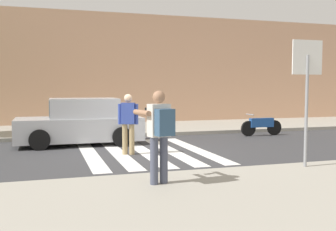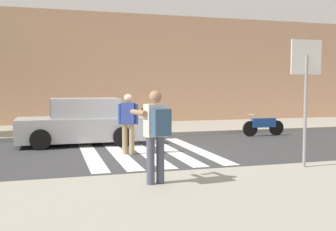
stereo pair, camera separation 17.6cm
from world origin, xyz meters
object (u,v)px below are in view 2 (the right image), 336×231
Objects in this scene: motorcycle at (263,125)px; stop_sign at (306,75)px; pedestrian_crossing at (128,121)px; parked_car_silver at (82,123)px; photographer_with_backpack at (156,129)px.

stop_sign is at bearing -112.55° from motorcycle.
pedestrian_crossing is 0.98× the size of motorcycle.
pedestrian_crossing is 6.52m from motorcycle.
stop_sign is 6.96m from motorcycle.
pedestrian_crossing is (-3.32, 3.51, -1.23)m from stop_sign.
stop_sign is 4.99m from pedestrian_crossing.
stop_sign is 1.64× the size of pedestrian_crossing.
pedestrian_crossing is at bearing -65.03° from parked_car_silver.
parked_car_silver is at bearing 97.68° from photographer_with_backpack.
photographer_with_backpack is at bearing -132.19° from motorcycle.
photographer_with_backpack is 9.19m from motorcycle.
stop_sign is 1.60× the size of motorcycle.
pedestrian_crossing reaches higher than motorcycle.
parked_car_silver is (-0.87, 6.48, -0.44)m from photographer_with_backpack.
pedestrian_crossing is 2.67m from parked_car_silver.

